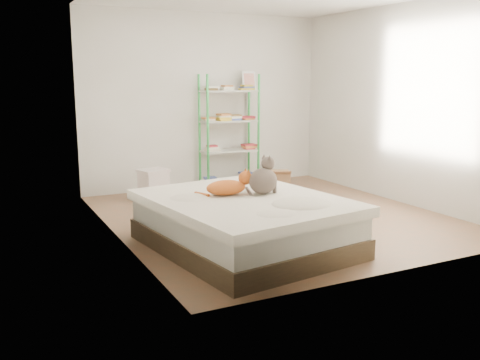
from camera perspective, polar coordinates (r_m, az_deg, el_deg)
room at (r=6.29m, az=3.79°, el=7.67°), size 3.81×4.21×2.61m
bed at (r=5.23m, az=0.50°, el=-4.59°), size 1.85×2.19×0.51m
orange_cat at (r=5.26m, az=-1.50°, el=-0.60°), size 0.50×0.32×0.19m
grey_cat at (r=5.30m, az=2.49°, el=0.51°), size 0.38×0.34×0.38m
shelf_unit at (r=8.12m, az=-1.11°, el=5.39°), size 0.91×0.36×1.74m
cardboard_box at (r=7.68m, az=3.57°, el=-0.27°), size 0.58×0.60×0.38m
white_bin at (r=7.38m, az=-9.20°, el=-0.46°), size 0.44×0.41×0.42m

